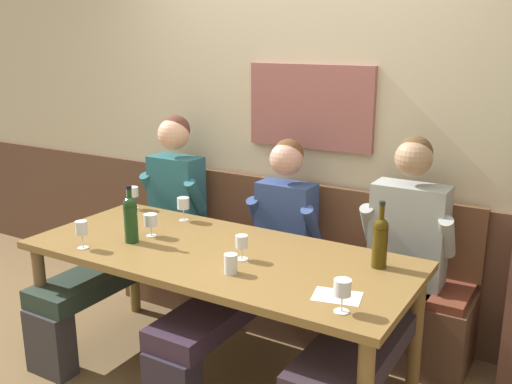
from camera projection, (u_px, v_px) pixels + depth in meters
The scene contains 17 objects.
room_wall_back at pixel (304, 110), 3.73m from camera, with size 6.80×0.12×2.80m.
wood_wainscot_panel at pixel (298, 249), 3.93m from camera, with size 6.80×0.03×0.92m, color brown.
wall_bench at pixel (283, 284), 3.80m from camera, with size 2.39×0.42×0.94m.
dining_table at pixel (218, 265), 3.08m from camera, with size 2.09×0.90×0.76m.
person_right_seat at pixel (143, 225), 3.81m from camera, with size 0.47×1.36×1.34m.
person_center_left_seat at pixel (254, 258), 3.36m from camera, with size 0.46×1.36×1.25m.
person_center_right_seat at pixel (385, 282), 2.98m from camera, with size 0.52×1.35×1.34m.
wine_bottle_clear_water at pixel (131, 218), 3.17m from camera, with size 0.08×0.08×0.32m.
wine_bottle_green_tall at pixel (380, 240), 2.82m from camera, with size 0.07×0.07×0.34m.
wine_glass_near_bucket at pixel (242, 243), 2.93m from camera, with size 0.07×0.07×0.13m.
wine_glass_mid_right at pixel (132, 192), 3.79m from camera, with size 0.08×0.08×0.15m.
wine_glass_center_front at pixel (82, 229), 3.08m from camera, with size 0.07×0.07×0.15m.
wine_glass_right_end at pixel (151, 221), 3.27m from camera, with size 0.08×0.08×0.13m.
wine_glass_by_bottle at pixel (342, 289), 2.36m from camera, with size 0.07×0.07×0.14m.
wine_glass_left_end at pixel (183, 204), 3.54m from camera, with size 0.08×0.08×0.15m.
water_tumbler_center at pixel (231, 264), 2.77m from camera, with size 0.07×0.07×0.10m, color silver.
tasting_sheet_left_guest at pixel (337, 296), 2.53m from camera, with size 0.21×0.15×0.00m, color white.
Camera 1 is at (1.64, -2.28, 1.87)m, focal length 40.50 mm.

